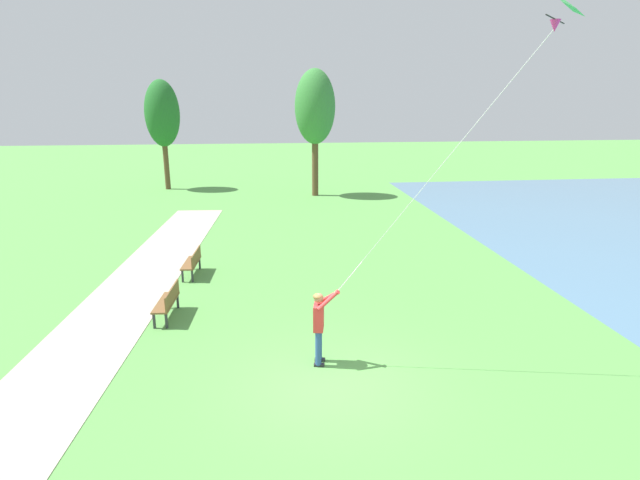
{
  "coord_description": "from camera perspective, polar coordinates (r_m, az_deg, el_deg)",
  "views": [
    {
      "loc": [
        -1.35,
        -9.52,
        5.9
      ],
      "look_at": [
        -0.09,
        1.45,
        2.8
      ],
      "focal_mm": 28.46,
      "sensor_mm": 36.0,
      "label": 1
    }
  ],
  "objects": [
    {
      "name": "walkway_path",
      "position": [
        13.7,
        -25.46,
        -11.44
      ],
      "size": [
        4.56,
        32.09,
        0.02
      ],
      "primitive_type": "cube",
      "rotation": [
        0.0,
        0.0,
        -0.07
      ],
      "color": "#B7AD99",
      "rests_on": "ground"
    },
    {
      "name": "flying_kite",
      "position": [
        11.24,
        23.52,
        22.49
      ],
      "size": [
        4.49,
        1.51,
        6.1
      ],
      "color": "green"
    },
    {
      "name": "tree_horizon_far",
      "position": [
        31.43,
        -0.57,
        14.63
      ],
      "size": [
        2.44,
        2.55,
        7.61
      ],
      "color": "brown",
      "rests_on": "ground"
    },
    {
      "name": "tree_treeline_right",
      "position": [
        35.25,
        -17.32,
        13.35
      ],
      "size": [
        2.21,
        2.37,
        7.07
      ],
      "color": "brown",
      "rests_on": "ground"
    },
    {
      "name": "person_kite_flyer",
      "position": [
        11.55,
        -0.04,
        -9.17
      ],
      "size": [
        0.62,
        0.52,
        1.83
      ],
      "color": "#232328",
      "rests_on": "ground"
    },
    {
      "name": "park_bench_near_walkway",
      "position": [
        14.69,
        -16.7,
        -6.53
      ],
      "size": [
        0.54,
        1.53,
        0.88
      ],
      "color": "brown",
      "rests_on": "ground"
    },
    {
      "name": "park_bench_far_walkway",
      "position": [
        17.9,
        -14.1,
        -2.32
      ],
      "size": [
        0.54,
        1.53,
        0.88
      ],
      "color": "brown",
      "rests_on": "ground"
    },
    {
      "name": "ground_plane",
      "position": [
        11.28,
        1.36,
        -15.86
      ],
      "size": [
        120.0,
        120.0,
        0.0
      ],
      "primitive_type": "plane",
      "color": "#569947"
    }
  ]
}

